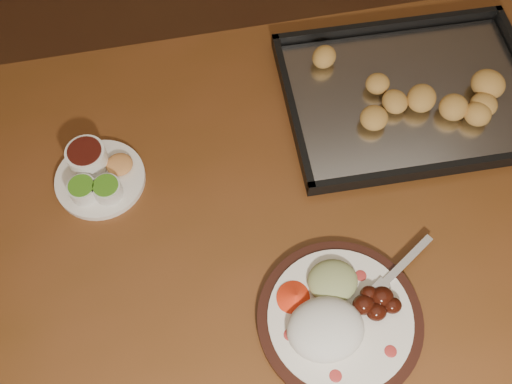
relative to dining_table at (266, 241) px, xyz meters
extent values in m
plane|color=#56361D|center=(0.08, -0.09, -0.65)|extent=(4.00, 4.00, 0.00)
cube|color=brown|center=(0.00, 0.00, 0.08)|extent=(1.52, 0.93, 0.04)
cylinder|color=#462615|center=(0.67, 0.39, -0.30)|extent=(0.07, 0.07, 0.71)
cylinder|color=black|center=(0.08, -0.20, 0.10)|extent=(0.26, 0.26, 0.02)
cylinder|color=white|center=(0.08, -0.20, 0.11)|extent=(0.23, 0.23, 0.01)
ellipsoid|color=#B52E2B|center=(0.05, -0.28, 0.12)|extent=(0.02, 0.02, 0.00)
ellipsoid|color=#B52E2B|center=(0.14, -0.26, 0.12)|extent=(0.02, 0.02, 0.00)
ellipsoid|color=#B52E2B|center=(0.13, -0.14, 0.12)|extent=(0.02, 0.02, 0.00)
ellipsoid|color=#B52E2B|center=(-0.01, -0.21, 0.12)|extent=(0.02, 0.02, 0.00)
ellipsoid|color=white|center=(0.05, -0.22, 0.13)|extent=(0.15, 0.14, 0.05)
ellipsoid|color=#451309|center=(0.13, -0.20, 0.13)|extent=(0.03, 0.03, 0.03)
ellipsoid|color=#451309|center=(0.15, -0.18, 0.13)|extent=(0.03, 0.03, 0.03)
ellipsoid|color=#451309|center=(0.13, -0.17, 0.13)|extent=(0.03, 0.03, 0.03)
ellipsoid|color=#451309|center=(0.16, -0.20, 0.13)|extent=(0.03, 0.03, 0.03)
ellipsoid|color=#451309|center=(0.12, -0.19, 0.13)|extent=(0.03, 0.03, 0.03)
ellipsoid|color=tan|center=(0.08, -0.14, 0.13)|extent=(0.10, 0.10, 0.03)
cone|color=#F73416|center=(0.02, -0.15, 0.13)|extent=(0.08, 0.08, 0.03)
cube|color=silver|center=(0.21, -0.13, 0.12)|extent=(0.11, 0.08, 0.00)
cube|color=silver|center=(0.15, -0.16, 0.12)|extent=(0.04, 0.04, 0.00)
cylinder|color=silver|center=(0.14, -0.18, 0.12)|extent=(0.03, 0.02, 0.00)
cylinder|color=silver|center=(0.13, -0.18, 0.12)|extent=(0.03, 0.02, 0.00)
cylinder|color=silver|center=(0.13, -0.17, 0.12)|extent=(0.03, 0.02, 0.00)
cylinder|color=silver|center=(0.13, -0.17, 0.12)|extent=(0.03, 0.02, 0.00)
cylinder|color=white|center=(-0.28, 0.13, 0.10)|extent=(0.16, 0.16, 0.01)
cylinder|color=silver|center=(-0.31, 0.10, 0.12)|extent=(0.05, 0.05, 0.03)
cylinder|color=#44871B|center=(-0.31, 0.10, 0.14)|extent=(0.04, 0.04, 0.00)
cylinder|color=silver|center=(-0.27, 0.09, 0.12)|extent=(0.05, 0.05, 0.03)
cylinder|color=#44871B|center=(-0.27, 0.09, 0.14)|extent=(0.04, 0.04, 0.00)
cylinder|color=white|center=(-0.30, 0.16, 0.13)|extent=(0.07, 0.07, 0.04)
cylinder|color=#3D100B|center=(-0.30, 0.16, 0.15)|extent=(0.06, 0.06, 0.00)
ellipsoid|color=#D98D4C|center=(-0.24, 0.15, 0.12)|extent=(0.05, 0.05, 0.02)
cube|color=black|center=(0.33, 0.21, 0.10)|extent=(0.50, 0.37, 0.01)
cube|color=black|center=(0.33, 0.38, 0.12)|extent=(0.49, 0.02, 0.02)
cube|color=black|center=(0.32, 0.03, 0.12)|extent=(0.49, 0.02, 0.02)
cube|color=black|center=(0.09, 0.21, 0.12)|extent=(0.02, 0.36, 0.02)
cube|color=#BCBDC1|center=(0.33, 0.21, 0.11)|extent=(0.46, 0.33, 0.00)
ellipsoid|color=#C48E44|center=(0.39, 0.21, 0.13)|extent=(0.05, 0.05, 0.04)
ellipsoid|color=#C48E44|center=(0.43, 0.25, 0.13)|extent=(0.08, 0.07, 0.04)
ellipsoid|color=#C48E44|center=(0.34, 0.31, 0.13)|extent=(0.06, 0.06, 0.04)
ellipsoid|color=#C48E44|center=(0.25, 0.26, 0.13)|extent=(0.07, 0.07, 0.04)
ellipsoid|color=#C48E44|center=(0.23, 0.24, 0.13)|extent=(0.07, 0.07, 0.04)
ellipsoid|color=#C48E44|center=(0.27, 0.19, 0.13)|extent=(0.07, 0.07, 0.04)
ellipsoid|color=#C48E44|center=(0.26, 0.14, 0.13)|extent=(0.07, 0.07, 0.04)
ellipsoid|color=#C48E44|center=(0.34, 0.10, 0.13)|extent=(0.06, 0.06, 0.04)
ellipsoid|color=#C48E44|center=(0.44, 0.17, 0.13)|extent=(0.08, 0.07, 0.04)
camera|label=1|loc=(-0.10, -0.42, 1.00)|focal=40.00mm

